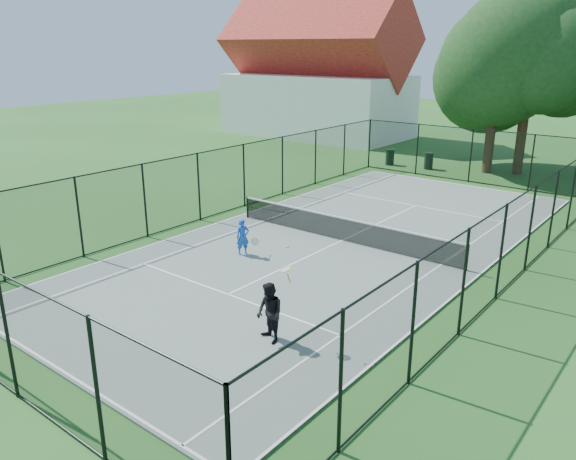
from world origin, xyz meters
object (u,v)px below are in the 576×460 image
Objects in this scene: trash_bin_left at (390,157)px; player_blue at (243,237)px; tennis_net at (343,228)px; trash_bin_right at (429,161)px; player_black at (270,313)px.

player_blue is (3.81, -18.04, 0.21)m from trash_bin_left.
tennis_net is at bearing -68.14° from trash_bin_left.
player_black reaches higher than trash_bin_right.
tennis_net is at bearing 60.29° from player_blue.
tennis_net is 15.20m from trash_bin_right.
trash_bin_right reaches higher than trash_bin_left.
player_blue is at bearing -78.07° from trash_bin_left.
tennis_net is 3.91× the size of player_black.
trash_bin_right is at bearing 7.23° from trash_bin_left.
trash_bin_left is 23.92m from player_black.
tennis_net is 9.78× the size of trash_bin_right.
trash_bin_left is 18.44m from player_blue.
tennis_net is 4.06m from player_blue.
trash_bin_right is at bearing 105.18° from player_black.
player_blue is 6.45m from player_black.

